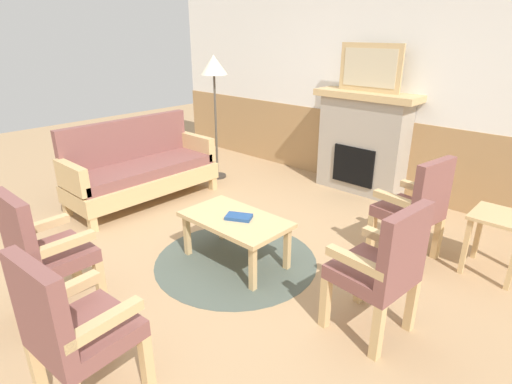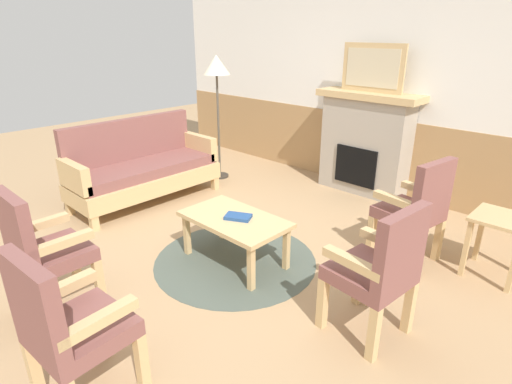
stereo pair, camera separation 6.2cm
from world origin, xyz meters
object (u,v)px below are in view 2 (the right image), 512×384
at_px(framed_picture, 373,68).
at_px(armchair_by_window_left, 380,267).
at_px(fireplace, 365,142).
at_px(armchair_front_left, 41,247).
at_px(book_on_table, 238,217).
at_px(armchair_near_fireplace, 417,206).
at_px(side_table, 500,230).
at_px(floor_lamp_by_couch, 217,73).
at_px(armchair_front_center, 66,324).
at_px(coffee_table, 235,223).
at_px(couch, 143,169).

height_order(framed_picture, armchair_by_window_left, framed_picture).
height_order(fireplace, armchair_front_left, fireplace).
xyz_separation_m(book_on_table, armchair_near_fireplace, (1.11, 1.11, 0.08)).
height_order(armchair_near_fireplace, side_table, armchair_near_fireplace).
bearing_deg(floor_lamp_by_couch, armchair_front_center, -53.28).
relative_size(armchair_near_fireplace, armchair_front_left, 1.00).
distance_m(fireplace, coffee_table, 2.38).
relative_size(armchair_by_window_left, armchair_front_center, 1.00).
bearing_deg(armchair_front_left, side_table, 51.53).
bearing_deg(fireplace, book_on_table, -86.86).
bearing_deg(book_on_table, armchair_front_left, -109.53).
bearing_deg(side_table, floor_lamp_by_couch, 178.81).
bearing_deg(couch, armchair_by_window_left, -4.29).
height_order(fireplace, book_on_table, fireplace).
distance_m(armchair_near_fireplace, armchair_by_window_left, 1.15).
bearing_deg(book_on_table, fireplace, 93.14).
xyz_separation_m(fireplace, armchair_front_center, (0.57, -4.03, -0.11)).
height_order(armchair_by_window_left, armchair_front_center, same).
bearing_deg(book_on_table, armchair_near_fireplace, 45.08).
relative_size(armchair_near_fireplace, floor_lamp_by_couch, 0.58).
distance_m(fireplace, side_table, 2.11).
relative_size(framed_picture, couch, 0.44).
xyz_separation_m(framed_picture, book_on_table, (0.13, -2.36, -1.10)).
bearing_deg(couch, book_on_table, -6.82).
distance_m(couch, coffee_table, 1.90).
bearing_deg(fireplace, floor_lamp_by_couch, -152.36).
xyz_separation_m(book_on_table, floor_lamp_by_couch, (-1.88, 1.44, 1.00)).
height_order(fireplace, armchair_by_window_left, fireplace).
xyz_separation_m(coffee_table, armchair_by_window_left, (1.39, -0.01, 0.15)).
distance_m(couch, armchair_near_fireplace, 3.15).
relative_size(coffee_table, book_on_table, 4.29).
relative_size(fireplace, armchair_front_center, 1.33).
bearing_deg(side_table, book_on_table, -141.60).
height_order(couch, coffee_table, couch).
xyz_separation_m(fireplace, couch, (-1.79, -2.13, -0.26)).
bearing_deg(side_table, fireplace, 151.79).
xyz_separation_m(side_table, floor_lamp_by_couch, (-3.61, 0.07, 1.02)).
xyz_separation_m(coffee_table, side_table, (1.76, 1.37, 0.05)).
distance_m(armchair_near_fireplace, armchair_front_left, 3.03).
xyz_separation_m(couch, side_table, (3.64, 1.14, 0.04)).
height_order(armchair_front_left, side_table, armchair_front_left).
bearing_deg(floor_lamp_by_couch, framed_picture, 27.65).
xyz_separation_m(armchair_by_window_left, armchair_front_left, (-1.87, -1.43, 0.00)).
xyz_separation_m(armchair_near_fireplace, floor_lamp_by_couch, (-2.99, 0.33, 0.91)).
relative_size(armchair_front_center, side_table, 1.78).
xyz_separation_m(framed_picture, armchair_front_left, (-0.38, -3.81, -1.02)).
xyz_separation_m(armchair_near_fireplace, armchair_by_window_left, (0.25, -1.13, 0.00)).
xyz_separation_m(armchair_front_left, side_table, (2.24, 2.82, -0.10)).
bearing_deg(armchair_by_window_left, armchair_front_center, -118.97).
distance_m(armchair_near_fireplace, armchair_front_center, 2.86).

